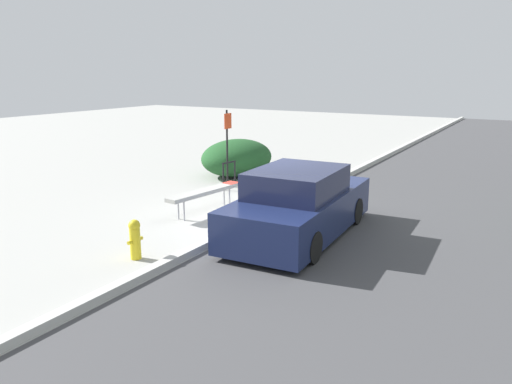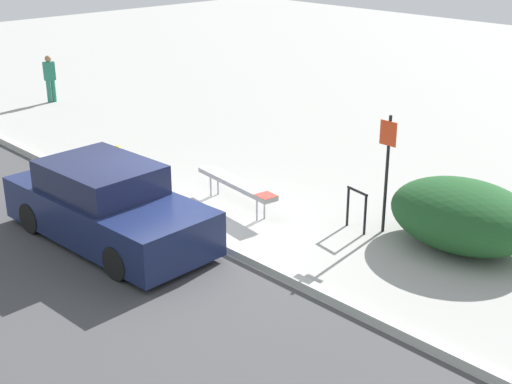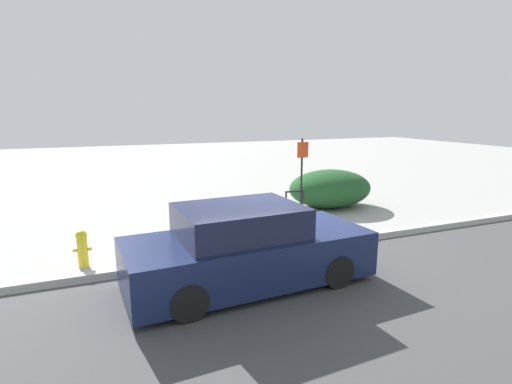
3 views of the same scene
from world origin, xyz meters
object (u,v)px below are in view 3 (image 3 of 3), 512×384
fire_hydrant (82,247)px  bench (224,217)px  bike_rack (294,202)px  parked_car_near (247,249)px  sign_post (302,169)px

fire_hydrant → bench: bearing=13.1°
bench → bike_rack: (2.43, 0.90, -0.02)m
parked_car_near → bench: bearing=77.4°
parked_car_near → sign_post: bearing=47.5°
sign_post → fire_hydrant: (-6.08, -1.97, -0.98)m
bench → parked_car_near: parked_car_near is taller
bench → fire_hydrant: (-3.25, -0.76, -0.11)m
bike_rack → parked_car_near: parked_car_near is taller
bike_rack → fire_hydrant: size_ratio=1.08×
bench → sign_post: (2.83, 1.21, 0.87)m
bike_rack → sign_post: 1.02m
bench → parked_car_near: (-0.48, -2.79, 0.15)m
bench → fire_hydrant: size_ratio=3.13×
sign_post → parked_car_near: sign_post is taller
sign_post → fire_hydrant: bearing=-162.1°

